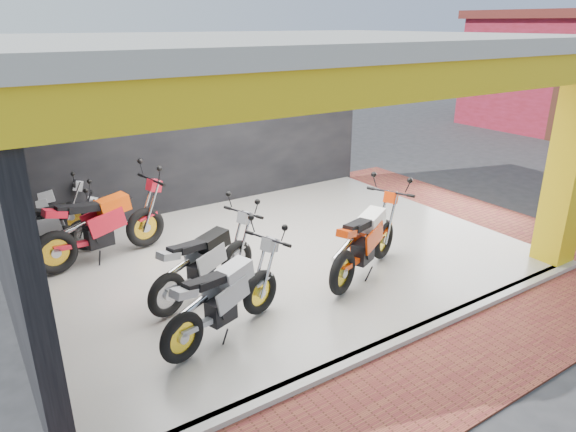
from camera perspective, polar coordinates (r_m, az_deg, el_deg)
ground at (r=7.63m, az=7.30°, el=-10.01°), size 80.00×80.00×0.00m
showroom_floor at (r=9.02m, az=-0.93°, el=-4.37°), size 8.00×6.00×0.10m
showroom_ceiling at (r=8.18m, az=-1.08°, el=18.78°), size 8.40×6.40×0.20m
back_wall at (r=11.12m, az=-9.72°, el=9.41°), size 8.20×0.20×3.50m
corner_column at (r=9.37m, az=28.81°, el=5.02°), size 0.50×0.50×3.50m
header_beam_front at (r=5.89m, az=15.30°, el=14.40°), size 8.40×0.30×0.40m
header_beam_right at (r=10.87m, az=17.87°, el=16.74°), size 0.30×6.40×0.40m
floor_kerb at (r=6.99m, az=12.86°, el=-13.07°), size 8.00×0.20×0.10m
paver_front at (r=6.61m, az=17.85°, el=-16.20°), size 9.00×1.40×0.03m
paver_right at (r=12.11m, az=18.59°, el=1.02°), size 1.40×7.00×0.03m
moto_hero at (r=8.65m, az=10.62°, el=-0.56°), size 2.41×1.67×1.38m
moto_row_a at (r=6.92m, az=-3.17°, el=-6.23°), size 2.25×1.40×1.29m
moto_row_b at (r=7.86m, az=-5.78°, el=-2.87°), size 2.25×1.42×1.29m
moto_row_c at (r=9.29m, az=-15.77°, el=0.79°), size 2.52×1.28×1.47m
moto_row_d at (r=9.52m, az=-21.87°, el=-0.40°), size 2.05×1.31×1.17m
moto_row_e at (r=10.51m, az=-23.15°, el=1.41°), size 2.08×1.19×1.20m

